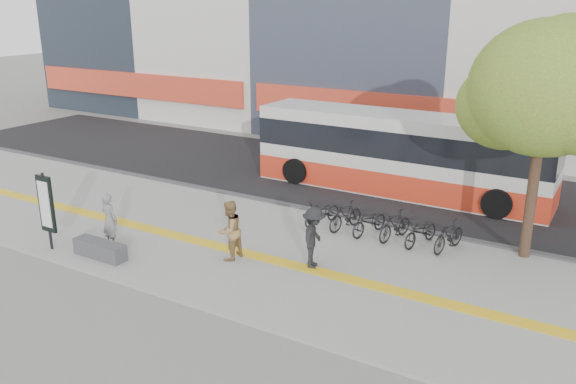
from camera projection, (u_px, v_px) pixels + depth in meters
The scene contains 13 objects.
ground at pixel (205, 264), 15.69m from camera, with size 120.00×120.00×0.00m, color gray.
sidewalk at pixel (238, 244), 16.91m from camera, with size 40.00×7.00×0.08m, color gray.
tactile_strip at pixel (227, 248), 16.49m from camera, with size 40.00×0.45×0.01m, color gold.
street at pixel (349, 179), 23.05m from camera, with size 40.00×8.00×0.06m, color black.
curb at pixel (298, 208), 19.76m from camera, with size 40.00×0.25×0.14m, color #3B3B3E.
bench at pixel (100, 249), 15.88m from camera, with size 1.60×0.45×0.45m, color #3B3B3E.
signboard at pixel (46, 205), 16.08m from camera, with size 0.55×0.10×2.20m.
street_tree at pixel (545, 91), 14.76m from camera, with size 4.40×3.80×6.31m.
bus at pixel (400, 156), 21.16m from camera, with size 10.55×2.50×2.81m.
bicycle_row at pixel (381, 223), 17.19m from camera, with size 4.74×1.60×0.88m.
seated_woman at pixel (110, 220), 16.47m from camera, with size 0.56×0.37×1.54m, color black.
pedestrian_tan at pixel (230, 230), 15.60m from camera, with size 0.79×0.62×1.63m, color olive.
pedestrian_dark at pixel (314, 238), 15.13m from camera, with size 1.04×0.60×1.61m, color black.
Camera 1 is at (9.21, -11.20, 6.67)m, focal length 36.93 mm.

